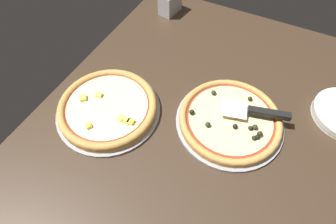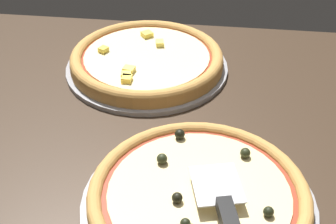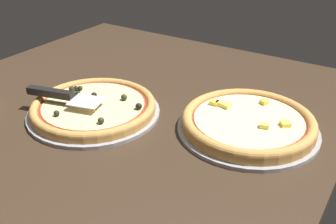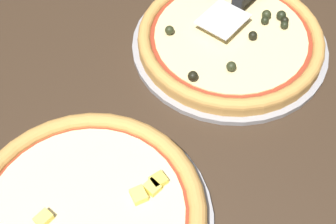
% 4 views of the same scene
% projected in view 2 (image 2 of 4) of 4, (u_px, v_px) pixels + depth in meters
% --- Properties ---
extents(ground_plane, '(1.33, 1.19, 0.04)m').
position_uv_depth(ground_plane, '(180.00, 198.00, 0.76)').
color(ground_plane, '#38281C').
extents(pizza_pan_front, '(0.36, 0.36, 0.01)m').
position_uv_depth(pizza_pan_front, '(198.00, 203.00, 0.72)').
color(pizza_pan_front, '#939399').
rests_on(pizza_pan_front, ground_plane).
extents(pizza_front, '(0.34, 0.34, 0.04)m').
position_uv_depth(pizza_front, '(199.00, 195.00, 0.70)').
color(pizza_front, '#C68E47').
rests_on(pizza_front, pizza_pan_front).
extents(pizza_pan_back, '(0.36, 0.36, 0.01)m').
position_uv_depth(pizza_pan_back, '(147.00, 67.00, 1.04)').
color(pizza_pan_back, '#939399').
rests_on(pizza_pan_back, ground_plane).
extents(pizza_back, '(0.34, 0.34, 0.04)m').
position_uv_depth(pizza_back, '(147.00, 59.00, 1.03)').
color(pizza_back, '#C68E47').
rests_on(pizza_back, pizza_pan_back).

